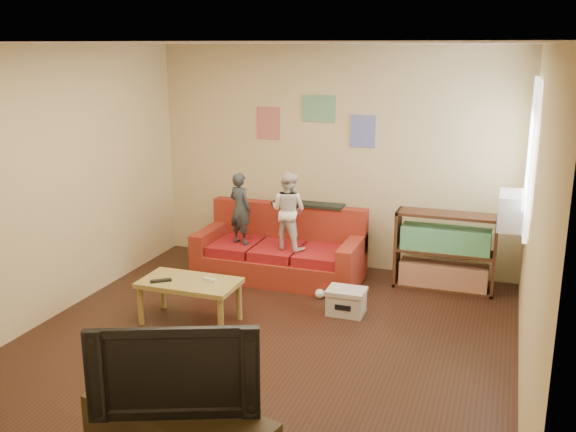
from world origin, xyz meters
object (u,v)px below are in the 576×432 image
(coffee_table, at_px, (190,287))
(file_box, at_px, (346,301))
(bookshelf, at_px, (445,255))
(child_b, at_px, (288,211))
(television, at_px, (176,366))
(sofa, at_px, (281,253))
(child_a, at_px, (240,209))

(coffee_table, height_order, file_box, coffee_table)
(bookshelf, bearing_deg, file_box, -129.04)
(bookshelf, relative_size, file_box, 2.83)
(child_b, distance_m, bookshelf, 1.84)
(television, bearing_deg, bookshelf, 50.68)
(sofa, relative_size, television, 1.87)
(television, bearing_deg, file_box, 60.78)
(child_a, bearing_deg, television, 129.41)
(sofa, xyz_separation_m, coffee_table, (-0.40, -1.56, 0.09))
(file_box, bearing_deg, coffee_table, -153.75)
(sofa, distance_m, bookshelf, 1.90)
(sofa, height_order, child_a, child_a)
(child_b, bearing_deg, television, 111.48)
(child_a, bearing_deg, child_b, -157.90)
(coffee_table, xyz_separation_m, bookshelf, (2.29, 1.77, 0.02))
(child_b, relative_size, coffee_table, 0.93)
(child_b, xyz_separation_m, file_box, (0.87, -0.69, -0.72))
(coffee_table, xyz_separation_m, television, (1.06, -2.16, 0.41))
(sofa, relative_size, coffee_table, 2.01)
(child_b, relative_size, file_box, 2.31)
(bookshelf, xyz_separation_m, file_box, (-0.86, -1.06, -0.26))
(bookshelf, height_order, file_box, bookshelf)
(child_a, height_order, coffee_table, child_a)
(bookshelf, relative_size, television, 1.07)
(child_a, bearing_deg, file_box, 177.10)
(coffee_table, bearing_deg, file_box, 26.25)
(sofa, distance_m, child_a, 0.73)
(child_a, relative_size, television, 0.82)
(child_a, distance_m, file_box, 1.77)
(bookshelf, bearing_deg, child_a, -170.79)
(child_b, height_order, bookshelf, child_b)
(child_b, distance_m, coffee_table, 1.57)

